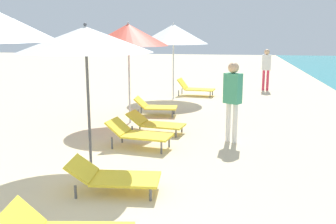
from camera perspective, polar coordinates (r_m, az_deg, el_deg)
The scene contains 10 objects.
umbrella_second at distance 6.77m, azimuth -12.13°, elevation 10.48°, with size 2.31×2.31×2.55m.
lounger_second_shoreside at distance 8.07m, azimuth -4.41°, elevation -3.19°, with size 1.41×0.78×0.58m.
lounger_second_inland at distance 5.94m, azimuth -8.18°, elevation -9.42°, with size 1.42×0.76×0.51m.
umbrella_third at distance 10.12m, azimuth -5.93°, elevation 11.33°, with size 2.09×2.09×2.67m.
lounger_third_shoreside at distance 11.20m, azimuth -1.96°, elevation 0.88°, with size 1.26×0.69×0.54m.
lounger_third_inland at distance 9.27m, azimuth -1.93°, elevation -1.65°, with size 1.44×0.78×0.49m.
umbrella_farthest at distance 13.78m, azimuth 0.81°, elevation 11.49°, with size 2.47×2.47×2.73m.
lounger_farthest_shoreside at distance 14.76m, azimuth 3.99°, elevation 3.60°, with size 1.44×0.76×0.65m.
person_walking_mid at distance 16.51m, azimuth 14.40°, elevation 6.72°, with size 0.37×0.23×1.71m.
person_walking_far at distance 8.43m, azimuth 9.58°, elevation 2.69°, with size 0.42×0.38×1.77m.
Camera 1 is at (1.95, -2.37, 2.39)m, focal length 41.01 mm.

